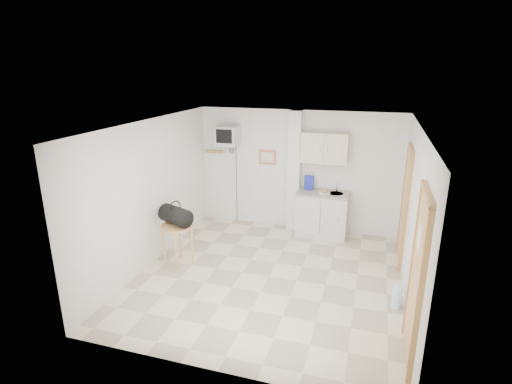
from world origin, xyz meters
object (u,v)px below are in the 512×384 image
(crt_television, at_px, (228,136))
(water_bottle, at_px, (397,297))
(duffel_bag, at_px, (176,215))
(round_table, at_px, (177,232))

(crt_television, xyz_separation_m, water_bottle, (3.43, -2.36, -1.76))
(duffel_bag, height_order, water_bottle, duffel_bag)
(duffel_bag, bearing_deg, water_bottle, 18.77)
(crt_television, distance_m, water_bottle, 4.52)
(round_table, bearing_deg, crt_television, 85.04)
(crt_television, bearing_deg, duffel_bag, -96.14)
(round_table, relative_size, duffel_bag, 1.12)
(water_bottle, bearing_deg, round_table, 175.12)
(round_table, distance_m, water_bottle, 3.65)
(crt_television, xyz_separation_m, round_table, (-0.18, -2.05, -1.32))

